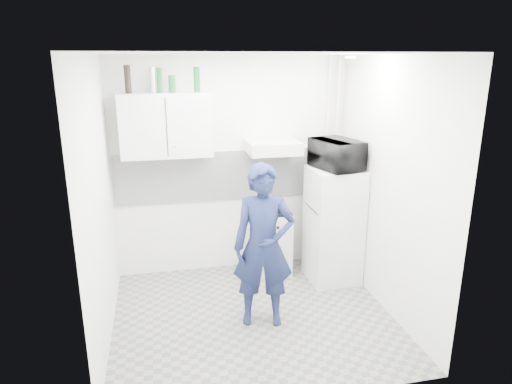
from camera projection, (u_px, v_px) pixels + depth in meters
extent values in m
plane|color=slate|center=(253.00, 317.00, 4.70)|extent=(2.80, 2.80, 0.00)
plane|color=white|center=(253.00, 53.00, 3.96)|extent=(2.80, 2.80, 0.00)
plane|color=white|center=(231.00, 167.00, 5.50)|extent=(2.80, 0.00, 2.80)
plane|color=white|center=(99.00, 206.00, 4.04)|extent=(0.00, 2.60, 2.60)
plane|color=white|center=(388.00, 188.00, 4.62)|extent=(0.00, 2.60, 2.60)
imported|color=#161E44|center=(264.00, 246.00, 4.40)|extent=(0.66, 0.50, 1.63)
cube|color=silver|center=(268.00, 242.00, 5.61)|extent=(0.49, 0.49, 0.78)
cube|color=white|center=(333.00, 225.00, 5.34)|extent=(0.58, 0.58, 1.36)
cube|color=black|center=(269.00, 210.00, 5.49)|extent=(0.47, 0.47, 0.03)
cylinder|color=silver|center=(261.00, 203.00, 5.53)|extent=(0.20, 0.20, 0.11)
imported|color=black|center=(337.00, 154.00, 5.10)|extent=(0.68, 0.54, 0.33)
cylinder|color=black|center=(128.00, 79.00, 4.81)|extent=(0.07, 0.07, 0.29)
cylinder|color=silver|center=(153.00, 80.00, 4.87)|extent=(0.07, 0.07, 0.27)
cylinder|color=#144C1E|center=(160.00, 80.00, 4.88)|extent=(0.06, 0.06, 0.26)
cylinder|color=#144C1E|center=(172.00, 84.00, 4.92)|extent=(0.07, 0.07, 0.19)
cylinder|color=#144C1E|center=(197.00, 80.00, 4.96)|extent=(0.07, 0.07, 0.27)
cube|color=white|center=(166.00, 125.00, 5.03)|extent=(1.00, 0.35, 0.70)
cube|color=silver|center=(273.00, 147.00, 5.28)|extent=(0.60, 0.50, 0.14)
cube|color=white|center=(232.00, 175.00, 5.51)|extent=(2.74, 0.03, 0.60)
cylinder|color=silver|center=(335.00, 163.00, 5.69)|extent=(0.05, 0.05, 2.60)
cylinder|color=silver|center=(326.00, 164.00, 5.67)|extent=(0.04, 0.04, 2.60)
cylinder|color=white|center=(350.00, 57.00, 4.36)|extent=(0.10, 0.10, 0.02)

